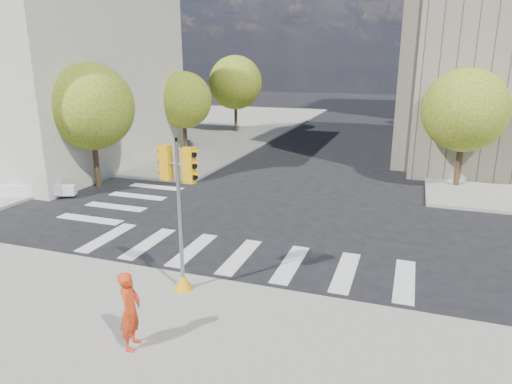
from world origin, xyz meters
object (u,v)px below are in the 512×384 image
lamp_near (469,95)px  planter_wall (13,190)px  traffic_signal (180,229)px  photographer (130,310)px  lamp_far (453,83)px

lamp_near → planter_wall: (-21.00, -13.15, -4.18)m
traffic_signal → photographer: (0.20, -2.82, -0.93)m
lamp_near → planter_wall: size_ratio=1.35×
lamp_near → lamp_far: size_ratio=1.00×
lamp_near → photographer: (-8.51, -21.75, -3.50)m
lamp_near → traffic_signal: size_ratio=1.84×
traffic_signal → photographer: traffic_signal is taller
lamp_near → lamp_far: same height
planter_wall → lamp_near: bearing=12.2°
photographer → planter_wall: 15.18m
traffic_signal → planter_wall: traffic_signal is taller
lamp_near → planter_wall: 25.13m
planter_wall → photographer: bearing=-54.4°
lamp_far → photographer: lamp_far is taller
photographer → planter_wall: size_ratio=0.31×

